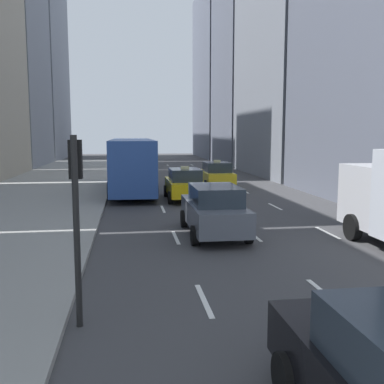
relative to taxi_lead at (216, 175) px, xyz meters
name	(u,v)px	position (x,y,z in m)	size (l,w,h in m)	color
sidewalk_left	(44,192)	(-11.00, -1.14, -0.81)	(8.00, 66.00, 0.15)	gray
lane_markings	(209,199)	(-1.40, -5.14, -0.87)	(5.72, 56.00, 0.01)	white
building_row_right	(291,19)	(8.00, 8.43, 12.32)	(6.00, 76.24, 35.83)	#4C515B
taxi_lead	(216,175)	(0.00, 0.00, 0.00)	(2.02, 4.40, 1.87)	yellow
taxi_second	(184,184)	(-2.80, -5.28, 0.00)	(2.02, 4.40, 1.87)	yellow
sedan_black_near	(214,210)	(-2.80, -13.92, 0.03)	(2.02, 4.69, 1.80)	#565B66
city_bus	(132,163)	(-5.61, -1.29, 0.91)	(2.80, 11.61, 3.25)	#2D519E
traffic_light_pole	(76,200)	(-6.75, -21.02, 1.53)	(0.24, 0.42, 3.60)	black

